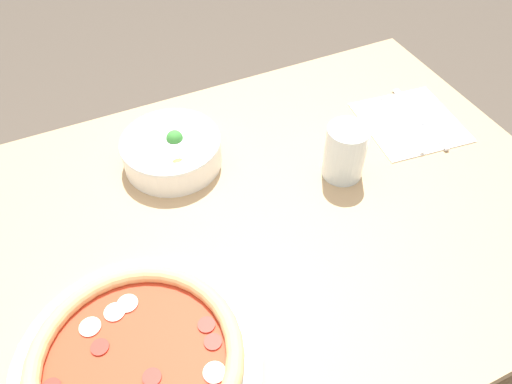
{
  "coord_description": "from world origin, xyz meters",
  "views": [
    {
      "loc": [
        -0.12,
        -0.5,
        1.42
      ],
      "look_at": [
        0.14,
        0.04,
        0.75
      ],
      "focal_mm": 35.0,
      "sensor_mm": 36.0,
      "label": 1
    }
  ],
  "objects_px": {
    "glass": "(345,152)",
    "pizza": "(136,362)",
    "fork": "(399,125)",
    "knife": "(422,120)",
    "bowl": "(172,149)"
  },
  "relations": [
    {
      "from": "glass",
      "to": "pizza",
      "type": "bearing_deg",
      "value": -155.8
    },
    {
      "from": "pizza",
      "to": "fork",
      "type": "distance_m",
      "value": 0.7
    },
    {
      "from": "fork",
      "to": "knife",
      "type": "height_order",
      "value": "same"
    },
    {
      "from": "bowl",
      "to": "knife",
      "type": "bearing_deg",
      "value": -11.69
    },
    {
      "from": "knife",
      "to": "glass",
      "type": "bearing_deg",
      "value": 110.21
    },
    {
      "from": "pizza",
      "to": "knife",
      "type": "distance_m",
      "value": 0.75
    },
    {
      "from": "bowl",
      "to": "glass",
      "type": "relative_size",
      "value": 1.75
    },
    {
      "from": "fork",
      "to": "glass",
      "type": "xyz_separation_m",
      "value": [
        -0.18,
        -0.06,
        0.05
      ]
    },
    {
      "from": "fork",
      "to": "pizza",
      "type": "bearing_deg",
      "value": 119.42
    },
    {
      "from": "glass",
      "to": "fork",
      "type": "bearing_deg",
      "value": 19.52
    },
    {
      "from": "bowl",
      "to": "fork",
      "type": "distance_m",
      "value": 0.48
    },
    {
      "from": "pizza",
      "to": "knife",
      "type": "relative_size",
      "value": 1.66
    },
    {
      "from": "pizza",
      "to": "bowl",
      "type": "distance_m",
      "value": 0.41
    },
    {
      "from": "glass",
      "to": "knife",
      "type": "bearing_deg",
      "value": 13.7
    },
    {
      "from": "bowl",
      "to": "glass",
      "type": "height_order",
      "value": "glass"
    }
  ]
}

